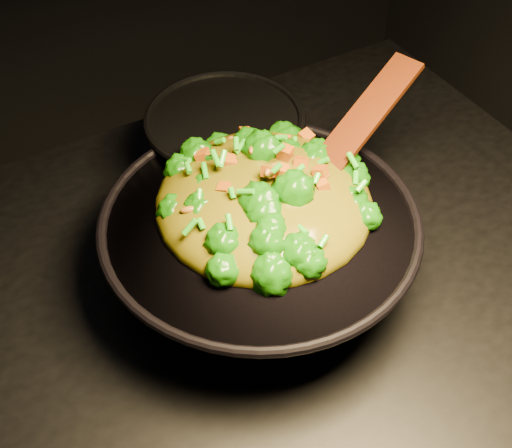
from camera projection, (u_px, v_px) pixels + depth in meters
wok at (260, 250)px, 0.97m from camera, size 0.48×0.48×0.11m
stir_fry at (264, 178)px, 0.91m from camera, size 0.31×0.31×0.10m
spatula at (347, 140)px, 0.96m from camera, size 0.29×0.14×0.12m
back_pot at (226, 149)px, 1.10m from camera, size 0.28×0.28×0.13m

